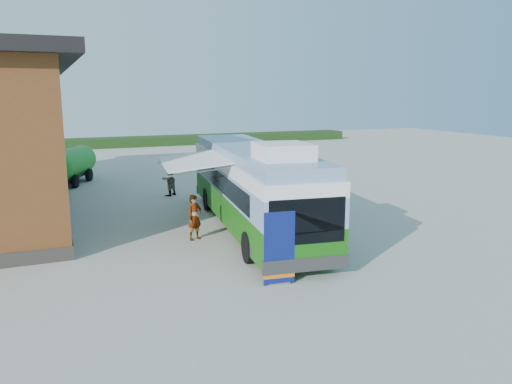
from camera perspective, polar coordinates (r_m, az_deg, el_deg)
name	(u,v)px	position (r m, az deg, el deg)	size (l,w,h in m)	color
ground	(245,239)	(20.07, -1.23, -5.39)	(100.00, 100.00, 0.00)	#BCB7AD
hedge	(187,140)	(58.11, -7.91, 5.94)	(40.00, 3.00, 1.00)	#264419
bus	(252,184)	(21.23, -0.43, 0.93)	(4.55, 13.48, 4.07)	#237613
awning	(202,162)	(20.65, -6.18, 3.42)	(3.51, 5.02, 0.55)	white
banner	(279,255)	(15.18, 2.67, -7.22)	(0.99, 0.27, 2.29)	#0B165A
picnic_table	(250,202)	(23.78, -0.73, -1.19)	(1.78, 1.67, 0.84)	tan
person_a	(195,217)	(19.91, -7.03, -2.90)	(0.66, 0.43, 1.82)	#999999
person_b	(168,179)	(28.68, -10.00, 1.49)	(0.95, 0.74, 1.95)	#999999
slurry_tanker	(70,164)	(33.97, -20.47, 3.04)	(3.54, 5.77, 2.30)	#1A901B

